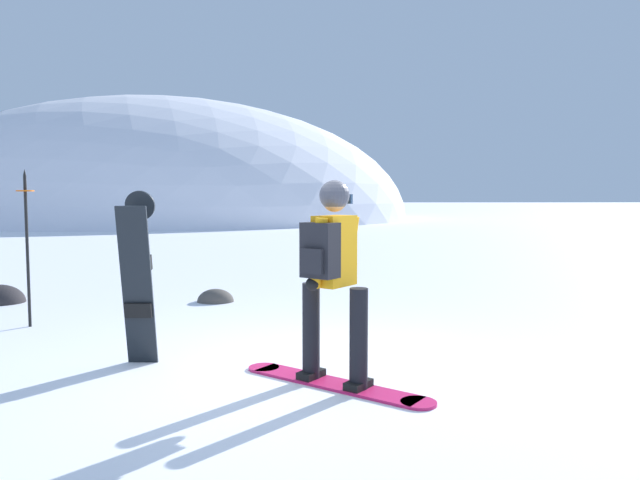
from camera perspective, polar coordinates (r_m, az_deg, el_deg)
ground_plane at (r=5.46m, az=-1.50°, el=-12.59°), size 300.00×300.00×0.00m
ridge_peak_main at (r=43.46m, az=-15.22°, el=2.01°), size 34.76×31.29×16.61m
snowboarder_main at (r=4.85m, az=1.18°, el=-3.61°), size 1.56×1.18×1.71m
spare_snowboard at (r=5.72m, az=-17.23°, el=-3.49°), size 0.28×0.32×1.64m
piste_marker_near at (r=7.91m, az=-26.51°, el=0.23°), size 0.20×0.20×1.91m
rock_small at (r=9.04m, az=-10.08°, el=-5.90°), size 0.55×0.47×0.39m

